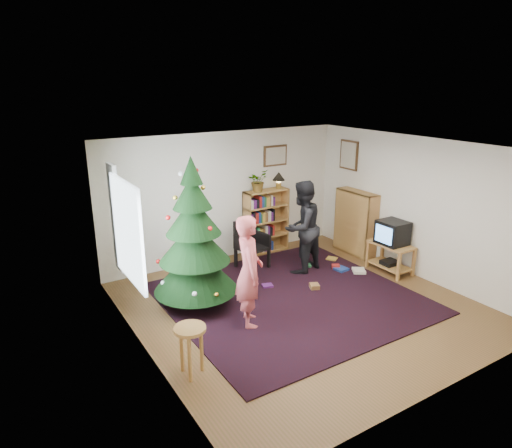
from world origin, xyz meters
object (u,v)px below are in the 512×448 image
picture_back (275,156)px  crt_tv (392,232)px  armchair (249,242)px  person_standing (249,271)px  person_by_chair (302,227)px  picture_right (349,155)px  bookshelf_right (356,222)px  stool (190,338)px  tv_stand (390,255)px  bookshelf_back (266,220)px  christmas_tree (194,246)px  potted_plant (258,181)px  table_lamp (279,177)px

picture_back → crt_tv: picture_back is taller
armchair → person_standing: person_standing is taller
crt_tv → person_by_chair: bearing=147.5°
picture_right → bookshelf_right: 1.37m
bookshelf_right → armchair: bearing=76.8°
crt_tv → person_standing: size_ratio=0.30×
bookshelf_right → stool: 4.96m
tv_stand → person_by_chair: person_by_chair is taller
armchair → person_standing: size_ratio=0.56×
crt_tv → picture_right: bearing=80.4°
picture_right → bookshelf_back: picture_right is taller
bookshelf_right → christmas_tree: bearing=95.5°
bookshelf_right → person_standing: (-3.32, -1.32, 0.16)m
armchair → person_standing: 2.17m
picture_right → bookshelf_right: size_ratio=0.46×
picture_right → christmas_tree: 4.06m
bookshelf_right → tv_stand: 1.13m
bookshelf_right → potted_plant: size_ratio=3.01×
picture_right → armchair: 2.76m
crt_tv → table_lamp: (-1.07, 2.12, 0.76)m
bookshelf_back → tv_stand: bookshelf_back is taller
picture_back → armchair: size_ratio=0.60×
armchair → stool: bearing=-143.4°
picture_right → tv_stand: size_ratio=0.74×
tv_stand → crt_tv: 0.45m
bookshelf_back → tv_stand: bearing=-57.0°
table_lamp → bookshelf_back: bearing=180.0°
picture_back → armchair: bearing=-146.8°
armchair → christmas_tree: bearing=-160.4°
tv_stand → person_standing: 3.25m
picture_back → christmas_tree: size_ratio=0.23×
crt_tv → potted_plant: potted_plant is taller
bookshelf_back → bookshelf_right: size_ratio=1.00×
picture_back → table_lamp: size_ratio=1.61×
tv_stand → crt_tv: size_ratio=1.65×
christmas_tree → person_by_chair: 2.22m
person_standing → table_lamp: size_ratio=4.85×
bookshelf_back → stool: bearing=-135.1°
christmas_tree → bookshelf_back: christmas_tree is taller
picture_back → stool: 4.84m
crt_tv → stool: bearing=-168.2°
picture_back → stool: bearing=-136.5°
christmas_tree → person_by_chair: christmas_tree is taller
tv_stand → person_standing: bearing=-175.5°
bookshelf_right → person_by_chair: 1.54m
bookshelf_back → person_by_chair: bearing=-91.1°
tv_stand → crt_tv: bearing=180.0°
christmas_tree → bookshelf_right: (3.72, 0.36, -0.33)m
bookshelf_back → crt_tv: bookshelf_back is taller
picture_right → tv_stand: picture_right is taller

